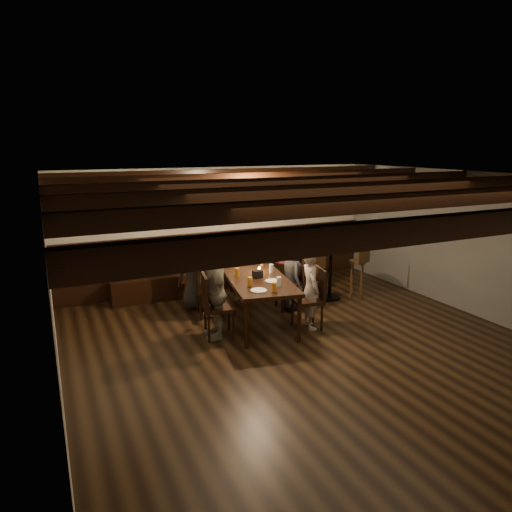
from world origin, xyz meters
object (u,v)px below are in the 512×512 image
dining_table (257,281)px  high_top_table (331,265)px  bar_stool_right (357,278)px  person_bench_left (194,275)px  person_bench_right (292,264)px  person_bench_centre (243,269)px  chair_left_near (209,299)px  chair_right_far (308,310)px  person_right_far (311,289)px  person_right_near (292,275)px  bar_stool_left (313,285)px  chair_right_near (290,292)px  person_left_far (215,292)px  chair_left_far (218,318)px  person_left_near (206,281)px

dining_table → high_top_table: high_top_table is taller
bar_stool_right → person_bench_left: bearing=159.5°
person_bench_left → person_bench_right: size_ratio=0.87×
person_bench_centre → dining_table: bearing=90.0°
high_top_table → person_bench_centre: bearing=159.9°
chair_left_near → chair_right_far: 1.70m
chair_right_far → person_right_far: bearing=-90.0°
person_right_near → person_right_far: person_right_far is taller
high_top_table → bar_stool_left: size_ratio=0.99×
high_top_table → bar_stool_right: size_ratio=0.99×
chair_right_near → bar_stool_right: size_ratio=0.97×
chair_right_near → person_bench_centre: (-0.59, 0.73, 0.32)m
high_top_table → person_bench_right: bearing=160.3°
person_left_far → bar_stool_left: bearing=116.2°
high_top_table → bar_stool_right: (0.50, -0.16, -0.28)m
chair_right_far → person_right_near: person_right_near is taller
chair_right_far → chair_left_far: bearing=90.0°
chair_left_near → bar_stool_left: (1.86, -0.32, 0.07)m
person_bench_centre → person_left_near: size_ratio=1.00×
bar_stool_left → chair_right_far: bearing=-132.8°
person_left_far → person_bench_centre: bearing=153.4°
person_left_far → person_bench_right: bearing=129.3°
chair_left_far → bar_stool_right: size_ratio=0.97×
chair_left_near → person_bench_left: person_bench_left is taller
bar_stool_left → person_left_far: bearing=-171.3°
chair_right_near → person_right_near: 0.31m
chair_right_near → person_bench_right: (0.26, 0.41, 0.39)m
dining_table → chair_left_near: size_ratio=2.20×
dining_table → person_bench_right: (1.06, 0.71, -0.01)m
chair_right_near → person_bench_left: 1.71m
dining_table → person_left_far: bearing=-149.0°
person_bench_centre → bar_stool_right: size_ratio=1.22×
chair_right_far → person_right_far: person_right_far is taller
person_left_far → person_right_far: person_left_far is taller
person_bench_centre → bar_stool_left: (1.04, -0.77, -0.24)m
person_bench_centre → person_right_near: size_ratio=1.01×
chair_left_near → chair_right_near: chair_left_near is taller
person_bench_right → chair_right_near: bearing=68.3°
person_left_near → high_top_table: (2.39, -0.12, 0.04)m
person_right_near → bar_stool_left: bearing=-84.0°
dining_table → person_bench_right: bearing=45.0°
person_bench_right → person_bench_centre: bearing=-9.5°
chair_left_far → high_top_table: high_top_table is taller
chair_left_far → person_left_far: person_left_far is taller
chair_right_far → person_left_far: bearing=90.0°
person_left_far → bar_stool_left: size_ratio=1.41×
person_bench_centre → person_left_near: person_bench_centre is taller
person_right_far → person_bench_right: bearing=-6.3°
chair_left_near → chair_left_far: 0.90m
chair_left_near → bar_stool_right: size_ratio=0.97×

